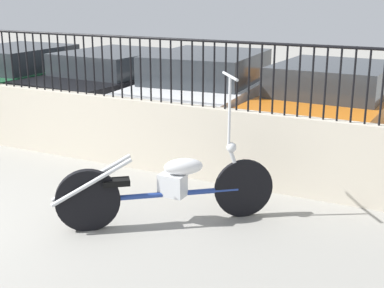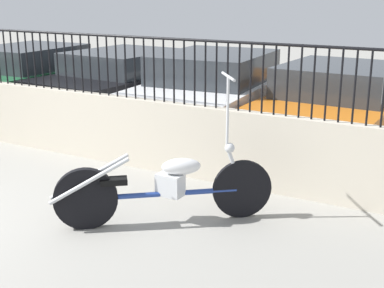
# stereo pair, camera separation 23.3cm
# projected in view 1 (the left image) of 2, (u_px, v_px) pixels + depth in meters

# --- Properties ---
(low_wall) EXTENTS (9.66, 0.18, 0.98)m
(low_wall) POSITION_uv_depth(u_px,v_px,m) (76.00, 125.00, 7.95)
(low_wall) COLOR beige
(low_wall) RESTS_ON ground_plane
(fence_railing) EXTENTS (9.66, 0.04, 0.86)m
(fence_railing) POSITION_uv_depth(u_px,v_px,m) (71.00, 55.00, 7.66)
(fence_railing) COLOR black
(fence_railing) RESTS_ON low_wall
(motorcycle_blue) EXTENTS (1.93, 1.59, 1.60)m
(motorcycle_blue) POSITION_uv_depth(u_px,v_px,m) (158.00, 187.00, 5.67)
(motorcycle_blue) COLOR black
(motorcycle_blue) RESTS_ON ground_plane
(car_green) EXTENTS (1.94, 4.31, 1.29)m
(car_green) POSITION_uv_depth(u_px,v_px,m) (24.00, 76.00, 11.40)
(car_green) COLOR black
(car_green) RESTS_ON ground_plane
(car_black) EXTENTS (2.15, 4.32, 1.28)m
(car_black) POSITION_uv_depth(u_px,v_px,m) (121.00, 82.00, 10.65)
(car_black) COLOR black
(car_black) RESTS_ON ground_plane
(car_white) EXTENTS (2.18, 4.44, 1.40)m
(car_white) POSITION_uv_depth(u_px,v_px,m) (210.00, 91.00, 9.43)
(car_white) COLOR black
(car_white) RESTS_ON ground_plane
(car_orange) EXTENTS (2.04, 4.05, 1.30)m
(car_orange) POSITION_uv_depth(u_px,v_px,m) (334.00, 102.00, 8.73)
(car_orange) COLOR black
(car_orange) RESTS_ON ground_plane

